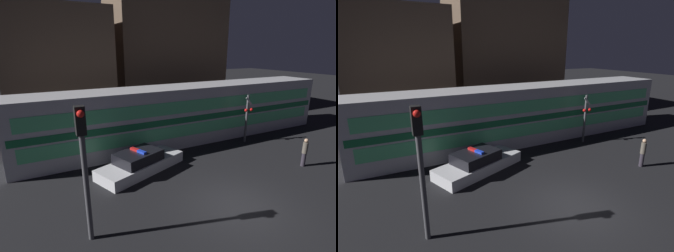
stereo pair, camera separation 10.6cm
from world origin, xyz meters
TOP-DOWN VIEW (x-y plane):
  - ground_plane at (0.00, 0.00)m, footprint 120.00×120.00m
  - train at (2.60, 8.12)m, footprint 22.43×2.93m
  - police_car at (-2.32, 4.96)m, footprint 5.21×3.41m
  - pedestrian at (5.92, 1.30)m, footprint 0.27×0.27m
  - crossing_signal_near at (5.86, 5.76)m, footprint 0.68×0.32m
  - traffic_light_corner at (-5.79, 0.85)m, footprint 0.30×0.46m
  - building_left at (-4.92, 15.16)m, footprint 7.50×6.05m
  - building_center at (5.52, 17.30)m, footprint 10.77×6.12m

SIDE VIEW (x-z plane):
  - ground_plane at x=0.00m, z-range 0.00..0.00m
  - police_car at x=-2.32m, z-range -0.17..1.08m
  - pedestrian at x=5.92m, z-range 0.02..1.63m
  - crossing_signal_near at x=5.86m, z-range 0.17..3.49m
  - train at x=2.60m, z-range 0.00..3.88m
  - traffic_light_corner at x=-5.79m, z-range 0.58..5.25m
  - building_left at x=-4.92m, z-range 0.00..9.24m
  - building_center at x=5.52m, z-range 0.00..10.79m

